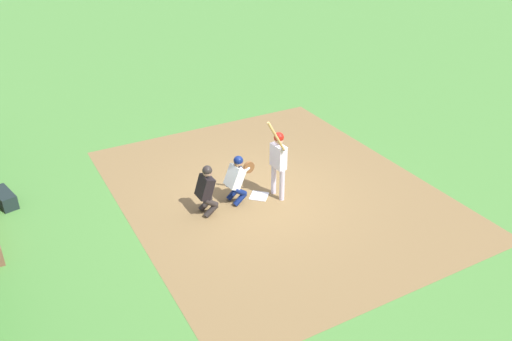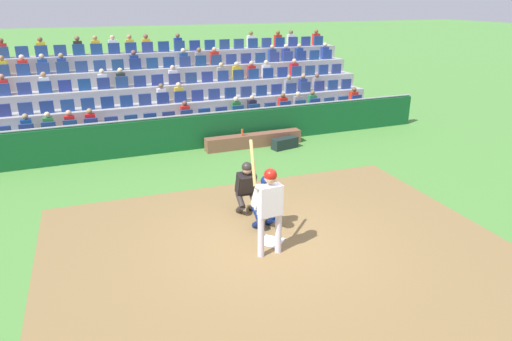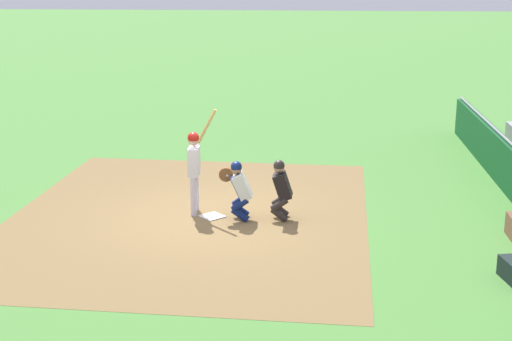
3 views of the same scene
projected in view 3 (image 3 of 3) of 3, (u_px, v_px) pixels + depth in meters
ground_plane at (212, 217)px, 15.68m from camera, size 160.00×160.00×0.00m
infield_dirt_patch at (189, 216)px, 15.72m from camera, size 9.49×7.93×0.01m
home_plate_marker at (212, 216)px, 15.68m from camera, size 0.62×0.62×0.02m
batter_at_plate at (194, 163)px, 15.65m from camera, size 0.58×0.61×2.27m
catcher_crouching at (239, 187)px, 15.36m from camera, size 0.48×0.73×1.29m
home_plate_umpire at (281, 187)px, 15.37m from camera, size 0.47×0.46×1.31m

